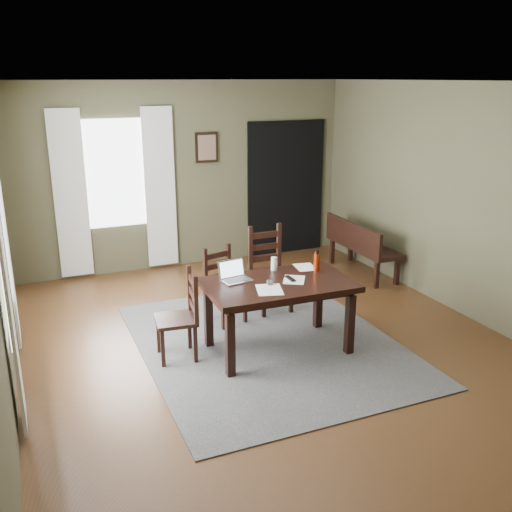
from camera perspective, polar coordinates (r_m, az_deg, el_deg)
name	(u,v)px	position (r m, az deg, el deg)	size (l,w,h in m)	color
ground	(267,344)	(6.20, 1.10, -8.78)	(5.00, 6.00, 0.01)	#492C16
room_shell	(268,177)	(5.64, 1.21, 7.94)	(5.02, 6.02, 2.71)	#4C4A32
rug	(267,343)	(6.19, 1.10, -8.69)	(2.60, 3.20, 0.01)	#444444
dining_table	(279,290)	(5.81, 2.27, -3.46)	(1.51, 0.93, 0.74)	black
chair_end	(181,317)	(5.77, -7.55, -6.03)	(0.44, 0.44, 0.91)	black
chair_back_left	(224,286)	(6.58, -3.24, -3.05)	(0.47, 0.47, 0.87)	black
chair_back_right	(270,270)	(6.91, 1.36, -1.39)	(0.45, 0.45, 1.02)	black
bench	(360,243)	(8.29, 10.33, 1.28)	(0.44, 1.37, 0.78)	black
laptop	(234,275)	(5.81, -2.18, -1.92)	(0.33, 0.27, 0.20)	#B7B7BC
computer_mouse	(270,283)	(5.70, 1.39, -2.69)	(0.05, 0.09, 0.03)	#3F3F42
tv_remote	(290,279)	(5.85, 3.45, -2.27)	(0.05, 0.17, 0.02)	black
drinking_glass	(274,264)	(6.09, 1.81, -0.79)	(0.07, 0.07, 0.15)	silver
water_bottle	(317,261)	(6.10, 6.10, -0.55)	(0.07, 0.07, 0.23)	#A92F0D
paper_b	(294,280)	(5.84, 3.83, -2.38)	(0.21, 0.27, 0.00)	white
paper_d	(305,267)	(6.23, 4.94, -1.12)	(0.20, 0.27, 0.00)	white
paper_e	(269,290)	(5.56, 1.35, -3.38)	(0.24, 0.32, 0.00)	white
window_back	(115,174)	(8.24, -13.94, 7.99)	(1.00, 0.01, 1.50)	white
curtain_left_near	(7,290)	(4.71, -23.63, -3.11)	(0.03, 0.48, 2.30)	silver
curtain_left_far	(6,236)	(6.28, -23.74, 1.81)	(0.03, 0.48, 2.30)	silver
curtain_back_left	(70,195)	(8.18, -18.07, 5.79)	(0.44, 0.03, 2.30)	silver
curtain_back_right	(160,189)	(8.37, -9.58, 6.66)	(0.44, 0.03, 2.30)	silver
framed_picture	(207,147)	(8.51, -4.96, 10.76)	(0.34, 0.03, 0.44)	black
doorway_back	(286,188)	(9.11, 3.00, 6.78)	(1.30, 0.03, 2.10)	black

